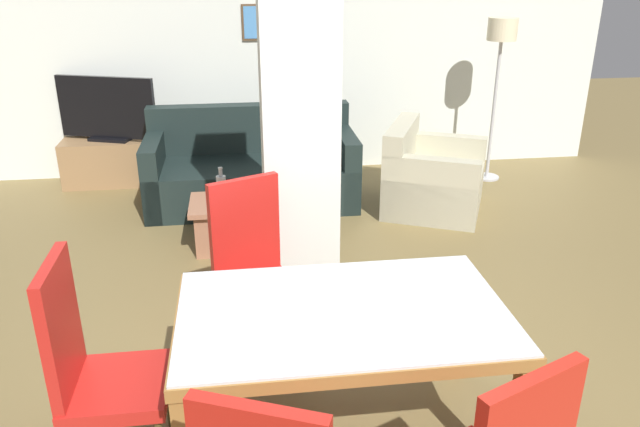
# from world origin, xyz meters

# --- Properties ---
(back_wall) EXTENTS (7.20, 0.09, 2.70)m
(back_wall) POSITION_xyz_m (-0.00, 4.31, 1.35)
(back_wall) COLOR silver
(back_wall) RESTS_ON ground_plane
(divider_pillar) EXTENTS (0.48, 0.40, 2.70)m
(divider_pillar) POSITION_xyz_m (-0.05, 1.45, 1.35)
(divider_pillar) COLOR silver
(divider_pillar) RESTS_ON ground_plane
(dining_table) EXTENTS (1.53, 0.94, 0.74)m
(dining_table) POSITION_xyz_m (0.00, 0.00, 0.59)
(dining_table) COLOR olive
(dining_table) RESTS_ON ground_plane
(dining_chair_far_left) EXTENTS (0.61, 0.61, 1.06)m
(dining_chair_far_left) POSITION_xyz_m (-0.38, 0.86, 0.55)
(dining_chair_far_left) COLOR red
(dining_chair_far_left) RESTS_ON ground_plane
(dining_chair_head_left) EXTENTS (0.46, 0.46, 1.06)m
(dining_chair_head_left) POSITION_xyz_m (-1.14, 0.00, 0.55)
(dining_chair_head_left) COLOR red
(dining_chair_head_left) RESTS_ON ground_plane
(sofa) EXTENTS (1.97, 0.91, 0.89)m
(sofa) POSITION_xyz_m (-0.33, 3.31, 0.30)
(sofa) COLOR black
(sofa) RESTS_ON ground_plane
(armchair) EXTENTS (1.17, 1.21, 0.80)m
(armchair) POSITION_xyz_m (1.34, 2.91, 0.28)
(armchair) COLOR #BFB99C
(armchair) RESTS_ON ground_plane
(coffee_table) EXTENTS (0.77, 0.52, 0.40)m
(coffee_table) POSITION_xyz_m (-0.48, 2.31, 0.20)
(coffee_table) COLOR #9B6649
(coffee_table) RESTS_ON ground_plane
(bottle) EXTENTS (0.08, 0.08, 0.25)m
(bottle) POSITION_xyz_m (-0.60, 2.44, 0.49)
(bottle) COLOR #B2B7BC
(bottle) RESTS_ON coffee_table
(tv_stand) EXTENTS (1.01, 0.40, 0.47)m
(tv_stand) POSITION_xyz_m (-1.75, 4.03, 0.24)
(tv_stand) COLOR #967048
(tv_stand) RESTS_ON ground_plane
(tv_screen) EXTENTS (1.00, 0.39, 0.65)m
(tv_screen) POSITION_xyz_m (-1.75, 4.03, 0.79)
(tv_screen) COLOR black
(tv_screen) RESTS_ON tv_stand
(floor_lamp) EXTENTS (0.29, 0.29, 1.67)m
(floor_lamp) POSITION_xyz_m (2.21, 3.67, 1.40)
(floor_lamp) COLOR #B7B7BC
(floor_lamp) RESTS_ON ground_plane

